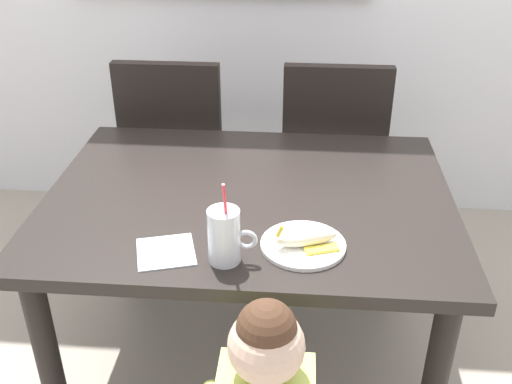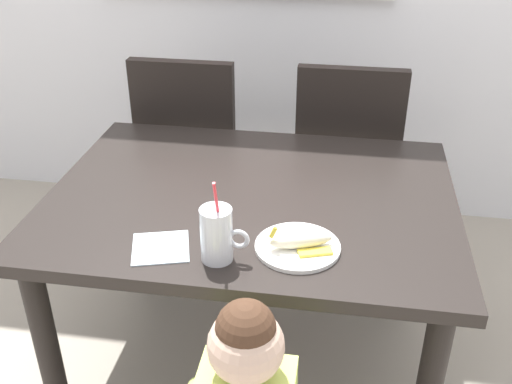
{
  "view_description": "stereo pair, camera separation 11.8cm",
  "coord_description": "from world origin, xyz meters",
  "px_view_note": "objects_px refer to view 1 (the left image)",
  "views": [
    {
      "loc": [
        0.15,
        -1.61,
        1.64
      ],
      "look_at": [
        0.03,
        -0.1,
        0.79
      ],
      "focal_mm": 41.69,
      "sensor_mm": 36.0,
      "label": 1
    },
    {
      "loc": [
        0.27,
        -1.59,
        1.64
      ],
      "look_at": [
        0.03,
        -0.1,
        0.79
      ],
      "focal_mm": 41.69,
      "sensor_mm": 36.0,
      "label": 2
    }
  ],
  "objects_px": {
    "dining_table": "(249,220)",
    "peeled_banana": "(308,239)",
    "milk_cup": "(225,239)",
    "paper_napkin": "(166,252)",
    "snack_plate": "(303,245)",
    "dining_chair_left": "(178,149)",
    "dining_chair_right": "(332,153)"
  },
  "relations": [
    {
      "from": "dining_table",
      "to": "peeled_banana",
      "type": "xyz_separation_m",
      "value": [
        0.18,
        -0.29,
        0.13
      ]
    },
    {
      "from": "dining_chair_left",
      "to": "paper_napkin",
      "type": "height_order",
      "value": "dining_chair_left"
    },
    {
      "from": "paper_napkin",
      "to": "milk_cup",
      "type": "bearing_deg",
      "value": -7.56
    },
    {
      "from": "dining_table",
      "to": "milk_cup",
      "type": "bearing_deg",
      "value": -94.7
    },
    {
      "from": "dining_chair_right",
      "to": "milk_cup",
      "type": "bearing_deg",
      "value": 73.22
    },
    {
      "from": "dining_table",
      "to": "paper_napkin",
      "type": "relative_size",
      "value": 8.4
    },
    {
      "from": "milk_cup",
      "to": "paper_napkin",
      "type": "bearing_deg",
      "value": 172.44
    },
    {
      "from": "milk_cup",
      "to": "snack_plate",
      "type": "relative_size",
      "value": 1.08
    },
    {
      "from": "dining_chair_right",
      "to": "milk_cup",
      "type": "distance_m",
      "value": 1.13
    },
    {
      "from": "dining_table",
      "to": "snack_plate",
      "type": "distance_m",
      "value": 0.34
    },
    {
      "from": "snack_plate",
      "to": "peeled_banana",
      "type": "xyz_separation_m",
      "value": [
        0.01,
        -0.01,
        0.03
      ]
    },
    {
      "from": "snack_plate",
      "to": "dining_chair_left",
      "type": "bearing_deg",
      "value": 119.56
    },
    {
      "from": "snack_plate",
      "to": "peeled_banana",
      "type": "distance_m",
      "value": 0.03
    },
    {
      "from": "dining_chair_left",
      "to": "dining_table",
      "type": "bearing_deg",
      "value": 118.68
    },
    {
      "from": "dining_chair_left",
      "to": "peeled_banana",
      "type": "bearing_deg",
      "value": 119.89
    },
    {
      "from": "dining_chair_left",
      "to": "milk_cup",
      "type": "bearing_deg",
      "value": 108.33
    },
    {
      "from": "dining_chair_right",
      "to": "snack_plate",
      "type": "distance_m",
      "value": 1.01
    },
    {
      "from": "milk_cup",
      "to": "snack_plate",
      "type": "bearing_deg",
      "value": 21.14
    },
    {
      "from": "dining_chair_left",
      "to": "dining_chair_right",
      "type": "height_order",
      "value": "same"
    },
    {
      "from": "dining_chair_right",
      "to": "dining_chair_left",
      "type": "bearing_deg",
      "value": 1.56
    },
    {
      "from": "dining_chair_right",
      "to": "snack_plate",
      "type": "bearing_deg",
      "value": 83.14
    },
    {
      "from": "dining_table",
      "to": "dining_chair_right",
      "type": "distance_m",
      "value": 0.76
    },
    {
      "from": "snack_plate",
      "to": "milk_cup",
      "type": "bearing_deg",
      "value": -158.86
    },
    {
      "from": "dining_table",
      "to": "snack_plate",
      "type": "bearing_deg",
      "value": -58.36
    },
    {
      "from": "dining_chair_left",
      "to": "milk_cup",
      "type": "height_order",
      "value": "milk_cup"
    },
    {
      "from": "paper_napkin",
      "to": "snack_plate",
      "type": "bearing_deg",
      "value": 8.82
    },
    {
      "from": "dining_chair_left",
      "to": "dining_chair_right",
      "type": "xyz_separation_m",
      "value": [
        0.66,
        0.02,
        0.0
      ]
    },
    {
      "from": "dining_chair_right",
      "to": "peeled_banana",
      "type": "bearing_deg",
      "value": 83.82
    },
    {
      "from": "dining_table",
      "to": "peeled_banana",
      "type": "relative_size",
      "value": 7.2
    },
    {
      "from": "peeled_banana",
      "to": "paper_napkin",
      "type": "relative_size",
      "value": 1.17
    },
    {
      "from": "dining_chair_right",
      "to": "paper_napkin",
      "type": "distance_m",
      "value": 1.16
    },
    {
      "from": "dining_chair_right",
      "to": "peeled_banana",
      "type": "height_order",
      "value": "dining_chair_right"
    }
  ]
}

